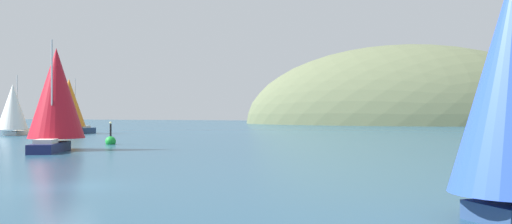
{
  "coord_description": "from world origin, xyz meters",
  "views": [
    {
      "loc": [
        16.87,
        -22.41,
        3.52
      ],
      "look_at": [
        0.0,
        27.61,
        3.42
      ],
      "focal_mm": 40.47,
      "sensor_mm": 36.0,
      "label": 1
    }
  ],
  "objects_px": {
    "sailboat_orange_sail": "(70,105)",
    "channel_buoy": "(111,141)",
    "sailboat_crimson_sail": "(56,96)",
    "sailboat_white_mainsail": "(13,108)",
    "sailboat_scarlet_sail": "(484,107)"
  },
  "relations": [
    {
      "from": "sailboat_orange_sail",
      "to": "channel_buoy",
      "type": "distance_m",
      "value": 30.98
    },
    {
      "from": "sailboat_scarlet_sail",
      "to": "sailboat_white_mainsail",
      "type": "xyz_separation_m",
      "value": [
        -63.82,
        -7.32,
        -0.08
      ]
    },
    {
      "from": "sailboat_orange_sail",
      "to": "sailboat_crimson_sail",
      "type": "height_order",
      "value": "sailboat_crimson_sail"
    },
    {
      "from": "sailboat_scarlet_sail",
      "to": "sailboat_orange_sail",
      "type": "bearing_deg",
      "value": -179.66
    },
    {
      "from": "sailboat_orange_sail",
      "to": "channel_buoy",
      "type": "height_order",
      "value": "sailboat_orange_sail"
    },
    {
      "from": "sailboat_scarlet_sail",
      "to": "sailboat_crimson_sail",
      "type": "xyz_separation_m",
      "value": [
        -37.29,
        -31.99,
        0.88
      ]
    },
    {
      "from": "sailboat_scarlet_sail",
      "to": "sailboat_white_mainsail",
      "type": "relative_size",
      "value": 0.9
    },
    {
      "from": "sailboat_orange_sail",
      "to": "sailboat_scarlet_sail",
      "type": "distance_m",
      "value": 59.31
    },
    {
      "from": "sailboat_white_mainsail",
      "to": "channel_buoy",
      "type": "xyz_separation_m",
      "value": [
        25.94,
        -15.02,
        -3.54
      ]
    },
    {
      "from": "channel_buoy",
      "to": "sailboat_white_mainsail",
      "type": "bearing_deg",
      "value": 149.93
    },
    {
      "from": "sailboat_crimson_sail",
      "to": "channel_buoy",
      "type": "height_order",
      "value": "sailboat_crimson_sail"
    },
    {
      "from": "sailboat_crimson_sail",
      "to": "sailboat_white_mainsail",
      "type": "xyz_separation_m",
      "value": [
        -26.53,
        24.67,
        -0.96
      ]
    },
    {
      "from": "sailboat_orange_sail",
      "to": "sailboat_crimson_sail",
      "type": "distance_m",
      "value": 38.54
    },
    {
      "from": "sailboat_orange_sail",
      "to": "sailboat_scarlet_sail",
      "type": "height_order",
      "value": "sailboat_orange_sail"
    },
    {
      "from": "sailboat_crimson_sail",
      "to": "channel_buoy",
      "type": "relative_size",
      "value": 3.69
    }
  ]
}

